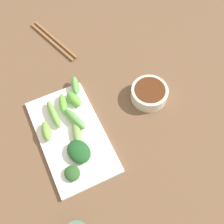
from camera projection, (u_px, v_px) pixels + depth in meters
name	position (u px, v px, depth m)	size (l,w,h in m)	color
tabletop	(101.00, 118.00, 0.88)	(2.10, 2.10, 0.02)	brown
sauce_bowl	(150.00, 94.00, 0.88)	(0.11, 0.11, 0.04)	silver
serving_plate	(72.00, 136.00, 0.83)	(0.18, 0.32, 0.01)	white
broccoli_stalk_0	(75.00, 119.00, 0.83)	(0.03, 0.09, 0.03)	#5FA14E
broccoli_stalk_1	(46.00, 131.00, 0.82)	(0.03, 0.06, 0.03)	#78AD4A
broccoli_stalk_2	(54.00, 114.00, 0.84)	(0.02, 0.10, 0.03)	#73A34C
broccoli_leafy_3	(79.00, 152.00, 0.79)	(0.06, 0.07, 0.03)	#1E5323
broccoli_stalk_4	(74.00, 99.00, 0.87)	(0.03, 0.06, 0.03)	#60A53E
broccoli_leafy_5	(72.00, 173.00, 0.76)	(0.04, 0.05, 0.02)	#2C5A26
broccoli_stalk_6	(63.00, 104.00, 0.86)	(0.02, 0.07, 0.03)	#67BA3E
broccoli_stalk_7	(77.00, 132.00, 0.82)	(0.02, 0.09, 0.02)	#77A14F
broccoli_stalk_8	(75.00, 85.00, 0.89)	(0.02, 0.07, 0.03)	#5FAD4D
chopsticks	(54.00, 41.00, 1.01)	(0.10, 0.23, 0.01)	olive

